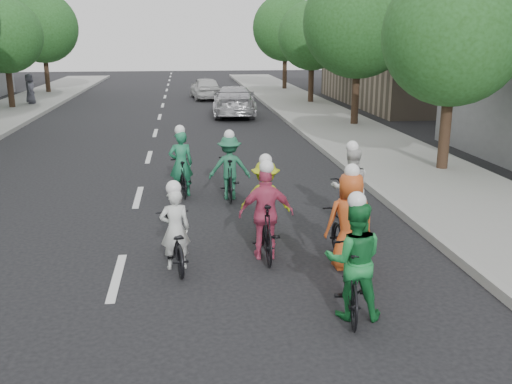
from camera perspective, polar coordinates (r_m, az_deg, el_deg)
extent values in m
plane|color=black|center=(10.02, -13.74, -8.28)|extent=(120.00, 120.00, 0.00)
cube|color=gray|center=(20.67, 12.10, 4.20)|extent=(4.00, 80.00, 0.15)
cube|color=#999993|center=(20.11, 6.83, 4.18)|extent=(0.18, 80.00, 0.18)
cube|color=gray|center=(36.29, 17.40, 14.75)|extent=(10.00, 14.00, 8.00)
cylinder|color=black|center=(34.56, -23.35, 9.44)|extent=(0.32, 0.32, 2.27)
sphere|color=#214918|center=(34.45, -23.86, 14.12)|extent=(4.00, 4.00, 4.00)
cylinder|color=black|center=(43.26, -20.16, 10.83)|extent=(0.32, 0.32, 2.48)
sphere|color=#214918|center=(43.18, -20.57, 15.16)|extent=(4.80, 4.80, 4.80)
cylinder|color=black|center=(17.69, 18.34, 5.43)|extent=(0.32, 0.32, 2.27)
sphere|color=#214918|center=(17.47, 19.14, 14.63)|extent=(4.00, 4.00, 4.00)
cylinder|color=black|center=(26.02, 9.89, 9.15)|extent=(0.32, 0.32, 2.48)
sphere|color=#214918|center=(25.88, 10.23, 16.39)|extent=(4.80, 4.80, 4.80)
cylinder|color=black|center=(34.69, 5.51, 10.62)|extent=(0.32, 0.32, 2.27)
sphere|color=#214918|center=(34.58, 5.64, 15.31)|extent=(4.00, 4.00, 4.00)
cylinder|color=black|center=(43.49, 2.88, 11.75)|extent=(0.32, 0.32, 2.48)
sphere|color=#214918|center=(43.41, 2.94, 16.07)|extent=(4.80, 4.80, 4.80)
imported|color=black|center=(10.14, -8.03, -5.00)|extent=(0.80, 1.75, 0.89)
imported|color=silver|center=(9.96, -8.09, -3.70)|extent=(0.57, 0.41, 1.44)
sphere|color=white|center=(9.74, -8.26, 0.42)|extent=(0.26, 0.26, 0.26)
imported|color=black|center=(8.49, 9.47, -8.64)|extent=(0.81, 1.80, 1.05)
imported|color=#1A7937|center=(8.26, 9.77, -6.75)|extent=(0.95, 0.80, 1.73)
sphere|color=white|center=(7.98, 10.06, -0.85)|extent=(0.26, 0.26, 0.26)
imported|color=black|center=(11.71, 0.86, -2.27)|extent=(0.80, 1.59, 0.80)
imported|color=#B4C616|center=(11.51, 0.94, -0.65)|extent=(1.08, 0.74, 1.54)
sphere|color=white|center=(11.32, 0.96, 3.21)|extent=(0.26, 0.26, 0.26)
imported|color=black|center=(10.47, 0.95, -3.64)|extent=(0.55, 1.80, 1.07)
imported|color=#CA476C|center=(10.28, 1.03, -2.19)|extent=(1.00, 0.44, 1.70)
sphere|color=white|center=(10.05, 1.06, 2.54)|extent=(0.26, 0.26, 0.26)
imported|color=black|center=(10.17, 9.11, -4.77)|extent=(0.71, 1.85, 0.96)
imported|color=#BE4D1E|center=(9.95, 9.36, -2.88)|extent=(0.87, 0.59, 1.73)
sphere|color=white|center=(9.72, 9.59, 2.08)|extent=(0.26, 0.26, 0.26)
imported|color=black|center=(14.67, -7.47, 1.49)|extent=(0.66, 1.60, 0.93)
imported|color=#20774F|center=(14.49, -7.52, 2.82)|extent=(0.66, 0.48, 1.67)
sphere|color=white|center=(14.33, -7.63, 6.16)|extent=(0.26, 0.26, 0.26)
imported|color=black|center=(12.34, 9.23, -1.22)|extent=(0.73, 1.82, 0.94)
imported|color=silver|center=(12.15, 9.43, 0.41)|extent=(0.87, 0.70, 1.71)
sphere|color=white|center=(11.95, 9.62, 4.48)|extent=(0.26, 0.26, 0.26)
imported|color=black|center=(14.30, -2.68, 1.47)|extent=(0.53, 1.74, 1.04)
imported|color=#226646|center=(14.14, -2.66, 2.46)|extent=(1.04, 0.62, 1.59)
sphere|color=white|center=(13.98, -2.70, 5.72)|extent=(0.26, 0.26, 0.26)
imported|color=silver|center=(29.42, -2.20, 9.10)|extent=(2.51, 5.37, 1.52)
imported|color=silver|center=(37.50, -5.08, 10.32)|extent=(2.08, 4.30, 1.41)
imported|color=#454550|center=(35.92, -21.68, 9.57)|extent=(0.55, 0.84, 1.70)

